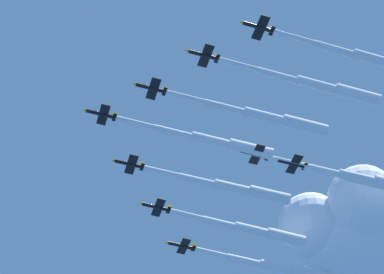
{
  "coord_description": "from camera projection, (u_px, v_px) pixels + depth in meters",
  "views": [
    {
      "loc": [
        117.72,
        -41.91,
        -1.57
      ],
      "look_at": [
        0.0,
        0.0,
        211.53
      ],
      "focal_mm": 79.7,
      "sensor_mm": 36.0,
      "label": 1
    }
  ],
  "objects": [
    {
      "name": "jet_starboard_inner",
      "position": [
        234.0,
        188.0,
        253.69
      ],
      "size": [
        10.38,
        54.87,
        4.32
      ],
      "color": "black"
    },
    {
      "name": "cloud_puff",
      "position": [
        345.0,
        242.0,
        284.74
      ],
      "size": [
        58.35,
        43.23,
        36.33
      ],
      "color": "white"
    },
    {
      "name": "jet_port_mid",
      "position": [
        319.0,
        85.0,
        239.29
      ],
      "size": [
        9.78,
        57.65,
        4.35
      ],
      "color": "black"
    },
    {
      "name": "jet_starboard_mid",
      "position": [
        253.0,
        230.0,
        261.73
      ],
      "size": [
        9.41,
        53.09,
        4.32
      ],
      "color": "black"
    },
    {
      "name": "jet_lead",
      "position": [
        213.0,
        141.0,
        248.0
      ],
      "size": [
        10.26,
        56.95,
        4.37
      ],
      "color": "black"
    },
    {
      "name": "jet_port_outer",
      "position": [
        376.0,
        59.0,
        233.05
      ],
      "size": [
        9.5,
        57.86,
        4.32
      ],
      "color": "black"
    },
    {
      "name": "jet_port_inner",
      "position": [
        266.0,
        117.0,
        242.02
      ],
      "size": [
        10.2,
        57.56,
        4.37
      ],
      "color": "black"
    },
    {
      "name": "jet_trail_port",
      "position": [
        359.0,
        178.0,
        253.05
      ],
      "size": [
        10.67,
        55.23,
        4.3
      ],
      "color": "black"
    },
    {
      "name": "jet_starboard_outer",
      "position": [
        278.0,
        267.0,
        270.46
      ],
      "size": [
        10.03,
        54.6,
        4.41
      ],
      "color": "black"
    }
  ]
}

